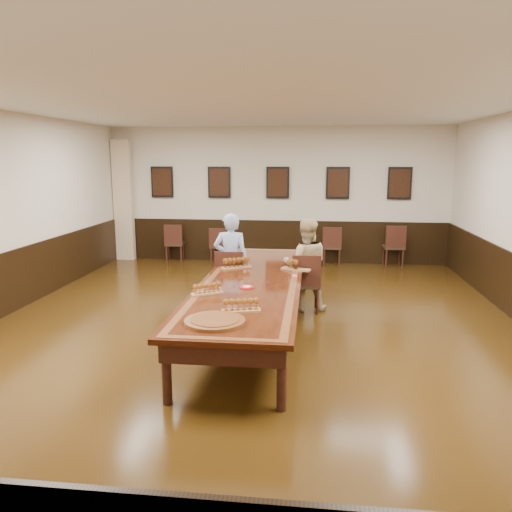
# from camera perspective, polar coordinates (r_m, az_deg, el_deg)

# --- Properties ---
(floor) EXTENTS (8.00, 10.00, 0.02)m
(floor) POSITION_cam_1_polar(r_m,az_deg,el_deg) (7.36, -0.45, -8.49)
(floor) COLOR black
(floor) RESTS_ON ground
(ceiling) EXTENTS (8.00, 10.00, 0.02)m
(ceiling) POSITION_cam_1_polar(r_m,az_deg,el_deg) (6.97, -0.50, 17.30)
(ceiling) COLOR white
(ceiling) RESTS_ON floor
(wall_back) EXTENTS (8.00, 0.02, 3.20)m
(wall_back) POSITION_cam_1_polar(r_m,az_deg,el_deg) (11.95, 2.51, 6.96)
(wall_back) COLOR beige
(wall_back) RESTS_ON floor
(wall_front) EXTENTS (8.00, 0.02, 3.20)m
(wall_front) POSITION_cam_1_polar(r_m,az_deg,el_deg) (2.23, -16.93, -11.96)
(wall_front) COLOR beige
(wall_front) RESTS_ON floor
(chair_man) EXTENTS (0.49, 0.53, 0.99)m
(chair_man) POSITION_cam_1_polar(r_m,az_deg,el_deg) (8.30, -2.94, -2.61)
(chair_man) COLOR #301F15
(chair_man) RESTS_ON floor
(chair_woman) EXTENTS (0.48, 0.52, 0.96)m
(chair_woman) POSITION_cam_1_polar(r_m,az_deg,el_deg) (8.13, 5.69, -3.02)
(chair_woman) COLOR #301F15
(chair_woman) RESTS_ON floor
(spare_chair_a) EXTENTS (0.48, 0.51, 0.91)m
(spare_chair_a) POSITION_cam_1_polar(r_m,az_deg,el_deg) (12.22, -9.28, 1.52)
(spare_chair_a) COLOR #301F15
(spare_chair_a) RESTS_ON floor
(spare_chair_b) EXTENTS (0.42, 0.46, 0.86)m
(spare_chair_b) POSITION_cam_1_polar(r_m,az_deg,el_deg) (11.92, -4.21, 1.25)
(spare_chair_b) COLOR #301F15
(spare_chair_b) RESTS_ON floor
(spare_chair_c) EXTENTS (0.45, 0.49, 0.92)m
(spare_chair_c) POSITION_cam_1_polar(r_m,az_deg,el_deg) (11.74, 8.69, 1.17)
(spare_chair_c) COLOR #301F15
(spare_chair_c) RESTS_ON floor
(spare_chair_d) EXTENTS (0.48, 0.52, 0.97)m
(spare_chair_d) POSITION_cam_1_polar(r_m,az_deg,el_deg) (11.90, 15.44, 1.15)
(spare_chair_d) COLOR #301F15
(spare_chair_d) RESTS_ON floor
(person_man) EXTENTS (0.60, 0.41, 1.58)m
(person_man) POSITION_cam_1_polar(r_m,az_deg,el_deg) (8.33, -2.88, -0.47)
(person_man) COLOR #537BD1
(person_man) RESTS_ON floor
(person_woman) EXTENTS (0.79, 0.63, 1.51)m
(person_woman) POSITION_cam_1_polar(r_m,az_deg,el_deg) (8.17, 5.69, -0.99)
(person_woman) COLOR tan
(person_woman) RESTS_ON floor
(pink_phone) EXTENTS (0.08, 0.14, 0.01)m
(pink_phone) POSITION_cam_1_polar(r_m,az_deg,el_deg) (7.37, 4.45, -2.29)
(pink_phone) COLOR #F451AE
(pink_phone) RESTS_ON conference_table
(curtain) EXTENTS (0.45, 0.18, 2.90)m
(curtain) POSITION_cam_1_polar(r_m,az_deg,el_deg) (12.61, -14.92, 6.13)
(curtain) COLOR #CCAE8C
(curtain) RESTS_ON floor
(wainscoting) EXTENTS (8.00, 10.00, 1.00)m
(wainscoting) POSITION_cam_1_polar(r_m,az_deg,el_deg) (7.20, -0.46, -4.67)
(wainscoting) COLOR black
(wainscoting) RESTS_ON floor
(conference_table) EXTENTS (1.40, 5.00, 0.76)m
(conference_table) POSITION_cam_1_polar(r_m,az_deg,el_deg) (7.17, -0.46, -3.81)
(conference_table) COLOR black
(conference_table) RESTS_ON floor
(posters) EXTENTS (6.14, 0.04, 0.74)m
(posters) POSITION_cam_1_polar(r_m,az_deg,el_deg) (11.86, 2.49, 8.38)
(posters) COLOR black
(posters) RESTS_ON wall_back
(flight_a) EXTENTS (0.48, 0.37, 0.18)m
(flight_a) POSITION_cam_1_polar(r_m,az_deg,el_deg) (7.86, -2.25, -0.84)
(flight_a) COLOR olive
(flight_a) RESTS_ON conference_table
(flight_b) EXTENTS (0.47, 0.27, 0.17)m
(flight_b) POSITION_cam_1_polar(r_m,az_deg,el_deg) (7.76, 4.46, -1.05)
(flight_b) COLOR olive
(flight_b) RESTS_ON conference_table
(flight_c) EXTENTS (0.41, 0.33, 0.15)m
(flight_c) POSITION_cam_1_polar(r_m,az_deg,el_deg) (6.39, -5.61, -3.78)
(flight_c) COLOR olive
(flight_c) RESTS_ON conference_table
(flight_d) EXTENTS (0.46, 0.25, 0.16)m
(flight_d) POSITION_cam_1_polar(r_m,az_deg,el_deg) (5.64, -1.71, -5.69)
(flight_d) COLOR olive
(flight_d) RESTS_ON conference_table
(red_plate_grp) EXTENTS (0.20, 0.20, 0.03)m
(red_plate_grp) POSITION_cam_1_polar(r_m,az_deg,el_deg) (6.69, -1.05, -3.59)
(red_plate_grp) COLOR #B80C16
(red_plate_grp) RESTS_ON conference_table
(carved_platter) EXTENTS (0.74, 0.74, 0.05)m
(carved_platter) POSITION_cam_1_polar(r_m,az_deg,el_deg) (5.30, -4.73, -7.44)
(carved_platter) COLOR #532910
(carved_platter) RESTS_ON conference_table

